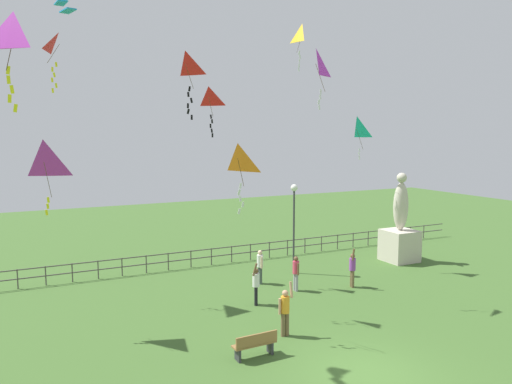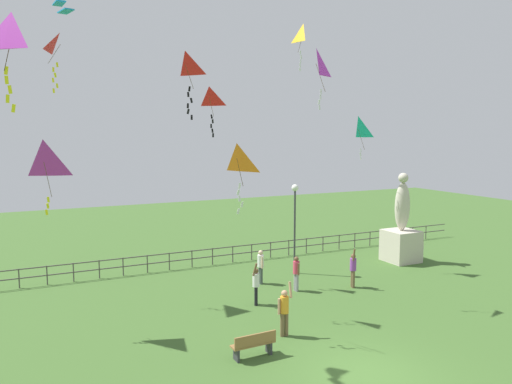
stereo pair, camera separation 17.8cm
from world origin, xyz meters
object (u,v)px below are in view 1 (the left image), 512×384
(lamppost, at_px, (294,209))
(person_3, at_px, (260,265))
(kite_6, at_px, (186,68))
(kite_8, at_px, (357,130))
(park_bench, at_px, (255,344))
(kite_7, at_px, (316,66))
(kite_0, at_px, (302,36))
(kite_2, at_px, (44,163))
(kite_3, at_px, (59,46))
(kite_4, at_px, (238,161))
(kite_1, at_px, (209,99))
(statue_monument, at_px, (400,234))
(person_1, at_px, (256,283))
(person_4, at_px, (352,267))
(kite_5, at_px, (14,36))
(person_0, at_px, (285,309))
(person_2, at_px, (296,271))

(lamppost, relative_size, person_3, 2.82)
(kite_6, bearing_deg, kite_8, 18.89)
(park_bench, relative_size, kite_7, 0.60)
(kite_0, bearing_deg, lamppost, -131.80)
(kite_2, xyz_separation_m, kite_6, (5.20, 0.26, 3.54))
(person_3, bearing_deg, kite_2, -164.77)
(kite_3, relative_size, kite_4, 1.00)
(lamppost, xyz_separation_m, kite_1, (-4.61, 0.10, 5.50))
(kite_7, bearing_deg, kite_4, -152.19)
(kite_3, bearing_deg, kite_0, 1.41)
(statue_monument, relative_size, lamppost, 1.08)
(person_1, distance_m, person_4, 5.22)
(kite_7, bearing_deg, lamppost, 71.27)
(person_3, bearing_deg, kite_1, 155.95)
(person_1, bearing_deg, kite_0, 43.36)
(park_bench, relative_size, kite_5, 0.64)
(person_0, height_order, kite_5, kite_5)
(kite_3, bearing_deg, person_4, -19.53)
(park_bench, distance_m, kite_1, 11.80)
(person_3, relative_size, kite_8, 0.71)
(kite_6, bearing_deg, person_0, -57.08)
(person_0, xyz_separation_m, kite_3, (-6.53, 7.93, 9.94))
(lamppost, relative_size, kite_1, 2.04)
(statue_monument, xyz_separation_m, kite_8, (-2.39, 1.11, 5.97))
(kite_4, bearing_deg, kite_2, 153.66)
(lamppost, xyz_separation_m, kite_3, (-10.97, 1.02, 7.56))
(park_bench, relative_size, kite_3, 0.62)
(kite_2, bearing_deg, kite_6, 2.85)
(kite_4, distance_m, kite_7, 6.54)
(person_0, xyz_separation_m, kite_6, (-2.38, 3.67, 8.81))
(person_2, height_order, kite_6, kite_6)
(park_bench, xyz_separation_m, kite_7, (4.85, 4.06, 9.67))
(person_4, xyz_separation_m, kite_1, (-5.89, 3.42, 7.93))
(kite_0, xyz_separation_m, kite_1, (-5.79, -1.22, -3.57))
(person_3, bearing_deg, person_4, -33.45)
(kite_2, xyz_separation_m, kite_8, (16.38, 4.09, 1.26))
(person_1, bearing_deg, lamppost, 41.73)
(person_2, distance_m, kite_8, 9.34)
(park_bench, bearing_deg, person_3, 62.12)
(kite_4, bearing_deg, person_1, 53.93)
(person_3, height_order, kite_7, kite_7)
(lamppost, relative_size, kite_0, 1.90)
(person_2, height_order, kite_1, kite_1)
(person_1, distance_m, kite_7, 9.56)
(person_2, bearing_deg, kite_1, 139.70)
(lamppost, xyz_separation_m, kite_0, (1.18, 1.32, 9.07))
(kite_0, relative_size, kite_4, 1.01)
(kite_8, bearing_deg, kite_6, -161.11)
(person_4, distance_m, kite_6, 11.99)
(person_0, relative_size, kite_2, 0.78)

